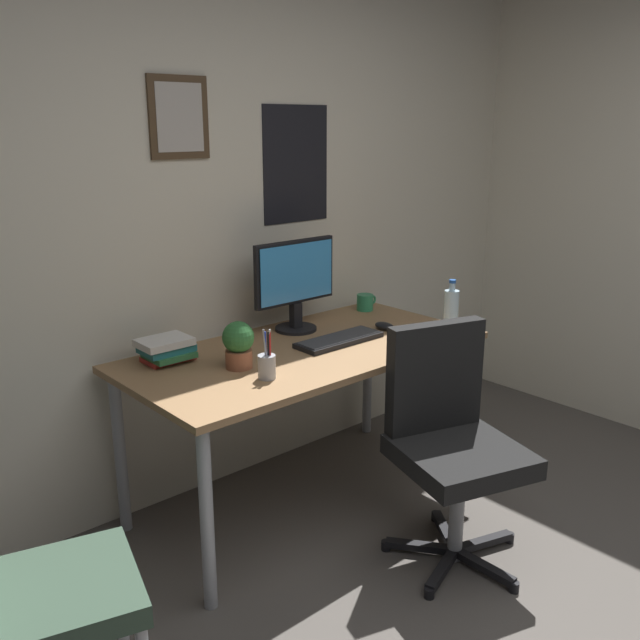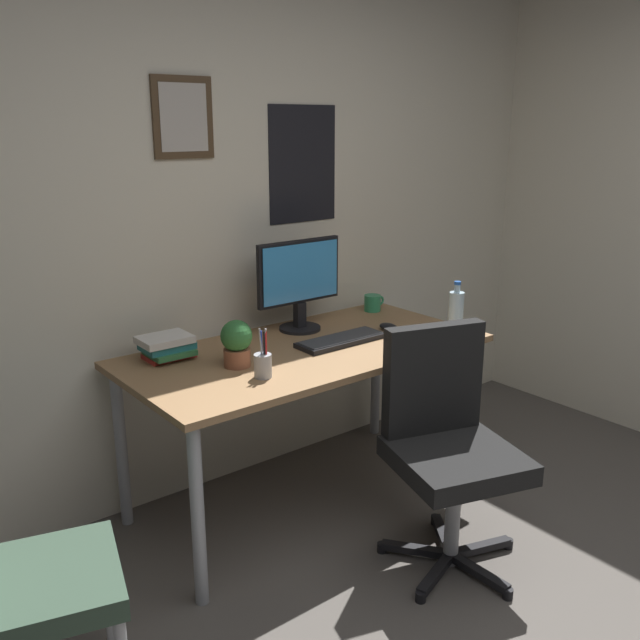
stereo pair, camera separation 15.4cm
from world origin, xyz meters
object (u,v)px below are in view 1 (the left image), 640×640
at_px(office_chair, 450,433).
at_px(monitor, 295,281).
at_px(keyboard, 339,340).
at_px(pen_cup, 267,365).
at_px(book_stack_left, 167,349).
at_px(potted_plant, 238,343).
at_px(side_chair, 33,581).
at_px(water_bottle, 451,310).
at_px(computer_mouse, 384,326).
at_px(coffee_mug_near, 365,302).

bearing_deg(office_chair, monitor, 92.05).
bearing_deg(keyboard, monitor, 94.74).
relative_size(pen_cup, book_stack_left, 0.89).
bearing_deg(potted_plant, office_chair, -50.54).
distance_m(office_chair, side_chair, 1.58).
xyz_separation_m(side_chair, pen_cup, (1.03, 0.28, 0.31)).
bearing_deg(keyboard, water_bottle, -23.72).
relative_size(keyboard, book_stack_left, 1.92).
distance_m(computer_mouse, pen_cup, 0.84).
xyz_separation_m(coffee_mug_near, potted_plant, (-1.02, -0.29, 0.06)).
height_order(monitor, computer_mouse, monitor).
height_order(office_chair, computer_mouse, office_chair).
height_order(computer_mouse, potted_plant, potted_plant).
bearing_deg(water_bottle, potted_plant, 166.47).
relative_size(computer_mouse, water_bottle, 0.44).
height_order(water_bottle, pen_cup, water_bottle).
bearing_deg(computer_mouse, coffee_mug_near, 59.31).
height_order(computer_mouse, book_stack_left, book_stack_left).
xyz_separation_m(side_chair, book_stack_left, (0.84, 0.72, 0.31)).
bearing_deg(monitor, water_bottle, -43.35).
bearing_deg(side_chair, potted_plant, 24.15).
distance_m(side_chair, keyboard, 1.64).
height_order(coffee_mug_near, potted_plant, potted_plant).
xyz_separation_m(monitor, keyboard, (0.02, -0.28, -0.23)).
height_order(coffee_mug_near, pen_cup, pen_cup).
bearing_deg(pen_cup, keyboard, 15.70).
bearing_deg(water_bottle, coffee_mug_near, 92.94).
height_order(monitor, keyboard, monitor).
bearing_deg(monitor, side_chair, -155.04).
bearing_deg(coffee_mug_near, computer_mouse, -120.69).
xyz_separation_m(water_bottle, book_stack_left, (-1.23, 0.51, -0.05)).
relative_size(side_chair, potted_plant, 4.49).
bearing_deg(computer_mouse, water_bottle, -46.53).
distance_m(keyboard, pen_cup, 0.55).
xyz_separation_m(computer_mouse, coffee_mug_near, (0.19, 0.32, 0.03)).
xyz_separation_m(computer_mouse, potted_plant, (-0.84, 0.03, 0.09)).
height_order(office_chair, keyboard, office_chair).
relative_size(computer_mouse, coffee_mug_near, 0.88).
relative_size(water_bottle, book_stack_left, 1.13).
height_order(side_chair, monitor, monitor).
height_order(coffee_mug_near, book_stack_left, book_stack_left).
height_order(side_chair, computer_mouse, side_chair).
distance_m(office_chair, potted_plant, 0.92).
relative_size(side_chair, water_bottle, 3.47).
relative_size(computer_mouse, potted_plant, 0.56).
distance_m(side_chair, computer_mouse, 1.93).
relative_size(office_chair, computer_mouse, 8.64).
relative_size(side_chair, computer_mouse, 7.95).
xyz_separation_m(computer_mouse, book_stack_left, (-1.02, 0.28, 0.04)).
xyz_separation_m(office_chair, coffee_mug_near, (0.48, 0.95, 0.27)).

